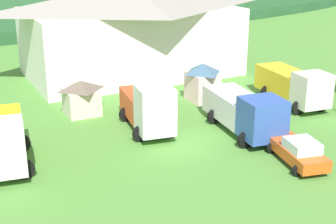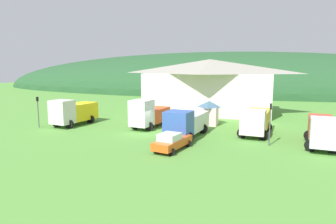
{
  "view_description": "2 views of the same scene",
  "coord_description": "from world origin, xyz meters",
  "views": [
    {
      "loc": [
        -14.54,
        -26.48,
        12.73
      ],
      "look_at": [
        -0.2,
        1.83,
        1.56
      ],
      "focal_mm": 52.35,
      "sensor_mm": 36.0,
      "label": 1
    },
    {
      "loc": [
        12.33,
        -32.13,
        7.81
      ],
      "look_at": [
        1.14,
        3.46,
        2.03
      ],
      "focal_mm": 32.18,
      "sensor_mm": 36.0,
      "label": 2
    }
  ],
  "objects": [
    {
      "name": "box_truck_blue",
      "position": [
        4.52,
        -0.61,
        1.64
      ],
      "size": [
        3.93,
        8.07,
        3.19
      ],
      "rotation": [
        0.0,
        0.0,
        -1.69
      ],
      "color": "#3356AD",
      "rests_on": "ground"
    },
    {
      "name": "forested_hill_backdrop",
      "position": [
        0.0,
        67.9,
        0.0
      ],
      "size": [
        163.31,
        60.0,
        24.31
      ],
      "primitive_type": "ellipsoid",
      "color": "#234C28",
      "rests_on": "ground"
    },
    {
      "name": "flatbed_truck_yellow",
      "position": [
        -11.32,
        1.34,
        1.81
      ],
      "size": [
        3.91,
        6.89,
        3.51
      ],
      "rotation": [
        0.0,
        0.0,
        -1.72
      ],
      "color": "silver",
      "rests_on": "ground"
    },
    {
      "name": "depot_building",
      "position": [
        3.85,
        17.91,
        4.55
      ],
      "size": [
        21.37,
        12.57,
        8.83
      ],
      "color": "white",
      "rests_on": "ground"
    },
    {
      "name": "heavy_rig_striped",
      "position": [
        11.76,
        2.91,
        1.66
      ],
      "size": [
        3.76,
        7.62,
        3.18
      ],
      "rotation": [
        0.0,
        0.0,
        -1.67
      ],
      "color": "silver",
      "rests_on": "ground"
    },
    {
      "name": "ground_plane",
      "position": [
        0.0,
        0.0,
        0.0
      ],
      "size": [
        200.0,
        200.0,
        0.0
      ],
      "primitive_type": "plane",
      "color": "#518C38"
    },
    {
      "name": "play_shed_pink",
      "position": [
        5.71,
        7.14,
        1.64
      ],
      "size": [
        2.38,
        2.66,
        3.19
      ],
      "color": "beige",
      "rests_on": "ground"
    },
    {
      "name": "heavy_rig_white",
      "position": [
        -1.26,
        2.75,
        1.79
      ],
      "size": [
        3.72,
        7.1,
        3.7
      ],
      "rotation": [
        0.0,
        0.0,
        -1.73
      ],
      "color": "white",
      "rests_on": "ground"
    },
    {
      "name": "traffic_cone_near_pickup",
      "position": [
        4.82,
        -2.7,
        0.0
      ],
      "size": [
        0.36,
        0.36,
        0.48
      ],
      "primitive_type": "cone",
      "color": "orange",
      "rests_on": "ground"
    },
    {
      "name": "play_shed_cream",
      "position": [
        -4.33,
        8.37,
        1.38
      ],
      "size": [
        2.67,
        2.66,
        2.67
      ],
      "color": "beige",
      "rests_on": "ground"
    },
    {
      "name": "service_pickup_orange",
      "position": [
        4.5,
        -6.06,
        0.83
      ],
      "size": [
        2.91,
        5.12,
        1.66
      ],
      "rotation": [
        0.0,
        0.0,
        -1.78
      ],
      "color": "#E1551A",
      "rests_on": "ground"
    }
  ]
}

